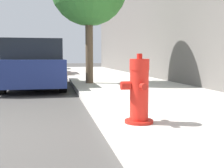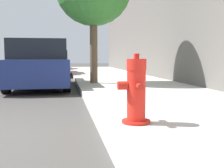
{
  "view_description": "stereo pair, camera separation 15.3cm",
  "coord_description": "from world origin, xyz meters",
  "views": [
    {
      "loc": [
        1.02,
        -3.27,
        0.98
      ],
      "look_at": [
        1.97,
        1.3,
        0.53
      ],
      "focal_mm": 45.0,
      "sensor_mm": 36.0,
      "label": 1
    },
    {
      "loc": [
        1.17,
        -3.3,
        0.98
      ],
      "look_at": [
        1.97,
        1.3,
        0.53
      ],
      "focal_mm": 45.0,
      "sensor_mm": 36.0,
      "label": 2
    }
  ],
  "objects": [
    {
      "name": "parked_car_far",
      "position": [
        0.41,
        17.26,
        0.7
      ],
      "size": [
        1.81,
        4.36,
        1.44
      ],
      "color": "silver",
      "rests_on": "ground_plane"
    },
    {
      "name": "fire_hydrant",
      "position": [
        2.07,
        0.1,
        0.54
      ],
      "size": [
        0.42,
        0.43,
        0.88
      ],
      "color": "red",
      "rests_on": "sidewalk_slab"
    },
    {
      "name": "parked_car_mid",
      "position": [
        0.55,
        11.73,
        0.64
      ],
      "size": [
        1.84,
        4.36,
        1.29
      ],
      "color": "maroon",
      "rests_on": "ground_plane"
    },
    {
      "name": "parked_car_near",
      "position": [
        0.46,
        5.79,
        0.72
      ],
      "size": [
        1.8,
        4.23,
        1.48
      ],
      "color": "navy",
      "rests_on": "ground_plane"
    }
  ]
}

